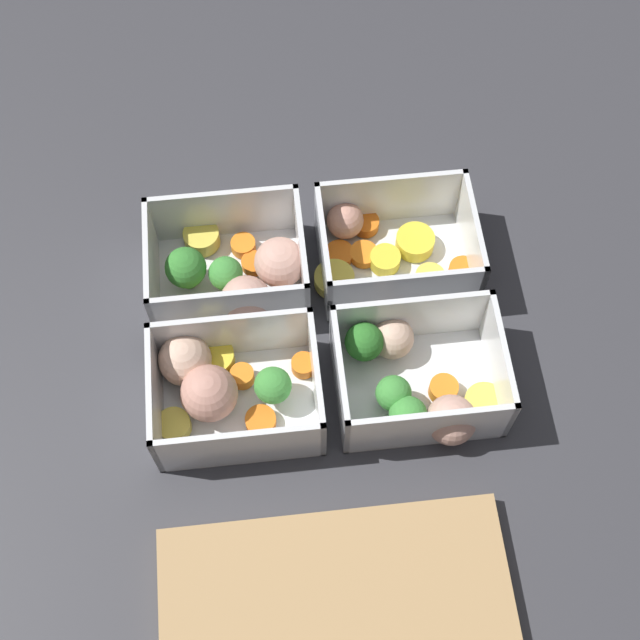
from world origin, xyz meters
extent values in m
plane|color=#38383D|center=(0.00, 0.00, 0.00)|extent=(4.00, 4.00, 0.00)
cube|color=white|center=(-0.08, -0.06, 0.00)|extent=(0.14, 0.11, 0.00)
cube|color=white|center=(-0.08, -0.12, 0.03)|extent=(0.14, 0.01, 0.07)
cube|color=white|center=(-0.08, -0.01, 0.03)|extent=(0.14, 0.01, 0.07)
cube|color=white|center=(-0.15, -0.06, 0.03)|extent=(0.01, 0.11, 0.07)
cube|color=white|center=(-0.01, -0.06, 0.03)|extent=(0.01, 0.11, 0.07)
cylinder|color=#DBC647|center=(-0.02, -0.05, 0.01)|extent=(0.05, 0.05, 0.01)
cylinder|color=orange|center=(-0.06, -0.11, 0.01)|extent=(0.03, 0.03, 0.01)
cylinder|color=orange|center=(-0.05, -0.07, 0.01)|extent=(0.03, 0.03, 0.01)
cylinder|color=orange|center=(-0.14, -0.05, 0.01)|extent=(0.03, 0.03, 0.01)
cylinder|color=yellow|center=(-0.07, -0.06, 0.01)|extent=(0.04, 0.04, 0.02)
sphere|color=tan|center=(-0.04, -0.11, 0.02)|extent=(0.05, 0.05, 0.04)
cylinder|color=#DBC647|center=(-0.11, -0.04, 0.01)|extent=(0.03, 0.03, 0.02)
cylinder|color=yellow|center=(-0.10, -0.08, 0.01)|extent=(0.04, 0.04, 0.02)
cylinder|color=orange|center=(-0.03, -0.08, 0.01)|extent=(0.03, 0.03, 0.01)
cube|color=white|center=(0.08, -0.06, 0.00)|extent=(0.14, 0.11, 0.00)
cube|color=white|center=(0.08, -0.12, 0.03)|extent=(0.14, 0.01, 0.07)
cube|color=white|center=(0.08, -0.01, 0.03)|extent=(0.14, 0.01, 0.07)
cube|color=white|center=(0.01, -0.06, 0.03)|extent=(0.01, 0.11, 0.07)
cube|color=white|center=(0.15, -0.06, 0.03)|extent=(0.01, 0.11, 0.07)
cylinder|color=#519448|center=(0.08, -0.06, 0.01)|extent=(0.01, 0.01, 0.01)
sphere|color=#42933D|center=(0.08, -0.06, 0.03)|extent=(0.03, 0.03, 0.03)
sphere|color=#D19E8C|center=(0.03, -0.06, 0.03)|extent=(0.07, 0.07, 0.05)
cylinder|color=#49883F|center=(0.12, -0.06, 0.01)|extent=(0.01, 0.01, 0.01)
sphere|color=#388433|center=(0.12, -0.06, 0.03)|extent=(0.04, 0.04, 0.04)
cylinder|color=yellow|center=(0.11, -0.03, 0.01)|extent=(0.05, 0.05, 0.01)
cylinder|color=orange|center=(0.06, -0.10, 0.01)|extent=(0.03, 0.03, 0.01)
cylinder|color=#DBC647|center=(0.10, -0.11, 0.01)|extent=(0.05, 0.05, 0.02)
cylinder|color=orange|center=(0.04, -0.02, 0.01)|extent=(0.02, 0.02, 0.02)
sphere|color=#D19E8C|center=(0.06, -0.02, 0.03)|extent=(0.07, 0.07, 0.05)
cylinder|color=orange|center=(0.06, -0.07, 0.01)|extent=(0.03, 0.03, 0.01)
cube|color=white|center=(-0.08, 0.06, 0.00)|extent=(0.14, 0.11, 0.00)
cube|color=white|center=(-0.08, 0.01, 0.03)|extent=(0.14, 0.01, 0.07)
cube|color=white|center=(-0.08, 0.12, 0.03)|extent=(0.14, 0.01, 0.07)
cube|color=white|center=(-0.15, 0.06, 0.03)|extent=(0.01, 0.11, 0.07)
cube|color=white|center=(-0.01, 0.06, 0.03)|extent=(0.01, 0.11, 0.07)
sphere|color=#D19E8C|center=(-0.10, 0.11, 0.03)|extent=(0.06, 0.06, 0.04)
cylinder|color=#DBC647|center=(-0.14, 0.09, 0.01)|extent=(0.04, 0.04, 0.01)
cylinder|color=#519448|center=(-0.06, 0.10, 0.01)|extent=(0.01, 0.01, 0.01)
sphere|color=#42933D|center=(-0.06, 0.10, 0.03)|extent=(0.03, 0.03, 0.03)
cylinder|color=orange|center=(-0.10, 0.07, 0.01)|extent=(0.03, 0.03, 0.01)
cylinder|color=#519448|center=(-0.06, 0.08, 0.01)|extent=(0.01, 0.01, 0.01)
sphere|color=#42933D|center=(-0.06, 0.08, 0.03)|extent=(0.03, 0.03, 0.03)
sphere|color=beige|center=(-0.06, 0.02, 0.02)|extent=(0.05, 0.05, 0.04)
cylinder|color=#407A37|center=(-0.04, 0.03, 0.01)|extent=(0.01, 0.01, 0.02)
sphere|color=#2D7228|center=(-0.04, 0.03, 0.03)|extent=(0.04, 0.04, 0.04)
cube|color=white|center=(0.08, 0.06, 0.00)|extent=(0.14, 0.11, 0.00)
cube|color=white|center=(0.08, 0.01, 0.03)|extent=(0.14, 0.01, 0.07)
cube|color=white|center=(0.08, 0.12, 0.03)|extent=(0.14, 0.01, 0.07)
cube|color=white|center=(0.01, 0.06, 0.03)|extent=(0.01, 0.11, 0.07)
cube|color=white|center=(0.15, 0.06, 0.03)|extent=(0.01, 0.11, 0.07)
sphere|color=tan|center=(0.10, 0.06, 0.03)|extent=(0.07, 0.07, 0.05)
cylinder|color=orange|center=(0.07, 0.04, 0.01)|extent=(0.03, 0.03, 0.01)
cylinder|color=orange|center=(0.02, 0.04, 0.01)|extent=(0.03, 0.03, 0.01)
cylinder|color=orange|center=(0.06, 0.08, 0.01)|extent=(0.04, 0.04, 0.01)
cylinder|color=#519448|center=(0.05, 0.06, 0.01)|extent=(0.01, 0.01, 0.01)
sphere|color=#42933D|center=(0.05, 0.06, 0.03)|extent=(0.03, 0.03, 0.03)
cylinder|color=yellow|center=(0.10, 0.02, 0.01)|extent=(0.05, 0.05, 0.02)
sphere|color=beige|center=(0.12, 0.03, 0.03)|extent=(0.06, 0.06, 0.05)
cylinder|color=#DBC647|center=(0.14, 0.08, 0.01)|extent=(0.04, 0.04, 0.01)
cube|color=tan|center=(0.01, 0.26, 0.01)|extent=(0.28, 0.18, 0.02)
camera|label=1|loc=(0.04, 0.36, 0.74)|focal=50.00mm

